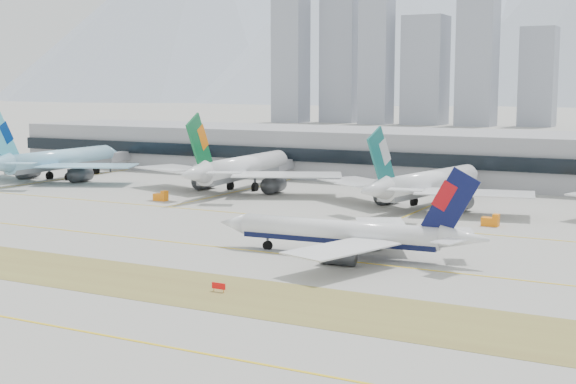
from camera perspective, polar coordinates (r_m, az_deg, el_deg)
The scene contains 10 objects.
ground at distance 153.61m, azimuth -5.97°, elevation -3.36°, with size 3000.00×3000.00×0.00m, color #9A9890.
taxiing_airliner at distance 137.26m, azimuth 4.30°, elevation -2.98°, with size 48.78×42.30×16.38m.
widebody_korean at distance 257.74m, azimuth -16.17°, elevation 2.12°, with size 61.85×60.44×22.05m.
widebody_eva at distance 222.48m, azimuth -3.39°, elevation 1.63°, with size 63.51×62.20×22.67m.
widebody_cathay at distance 194.53m, azimuth 9.73°, elevation 0.51°, with size 56.81×56.34×20.61m.
terminal at distance 255.38m, azimuth 8.41°, elevation 2.66°, with size 280.00×43.10×15.00m.
hold_sign_right at distance 114.62m, azimuth -4.96°, elevation -6.68°, with size 2.20×0.15×1.35m.
gse_c at distance 172.04m, azimuth 14.24°, elevation -2.02°, with size 3.55×2.00×2.60m.
gse_b at distance 205.92m, azimuth -9.01°, elevation -0.33°, with size 3.55×2.00×2.60m.
city_skyline at distance 609.77m, azimuth 9.55°, elevation 9.44°, with size 342.00×49.80×140.00m.
Camera 1 is at (83.71, -125.47, 29.09)m, focal length 50.00 mm.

